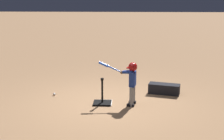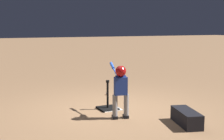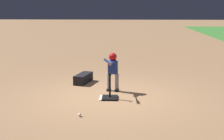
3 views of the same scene
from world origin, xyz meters
name	(u,v)px [view 1 (image 1 of 3)]	position (x,y,z in m)	size (l,w,h in m)	color
ground_plane	(109,103)	(0.00, 0.00, 0.00)	(90.00, 90.00, 0.00)	#99704C
home_plate	(103,103)	(0.13, 0.03, 0.01)	(0.44, 0.44, 0.02)	white
batting_tee	(102,100)	(0.15, 0.07, 0.09)	(0.45, 0.40, 0.66)	black
batter_child	(131,78)	(-0.56, 0.11, 0.68)	(0.96, 0.37, 1.08)	gray
baseball	(54,94)	(1.51, -0.52, 0.04)	(0.07, 0.07, 0.07)	white
equipment_bag	(164,89)	(-1.49, -0.84, 0.14)	(0.84, 0.32, 0.28)	black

